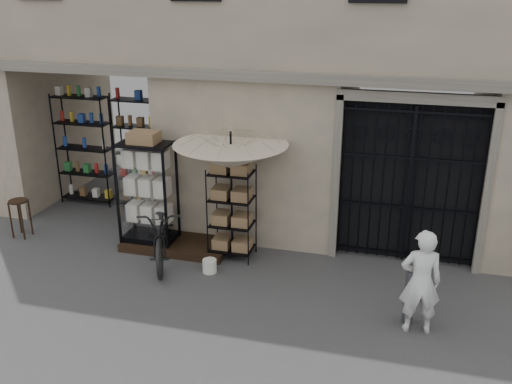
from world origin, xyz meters
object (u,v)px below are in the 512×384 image
(market_umbrella, at_px, (231,150))
(shopkeeper, at_px, (415,330))
(bicycle, at_px, (164,259))
(wooden_stool, at_px, (20,217))
(display_cabinet, at_px, (148,197))
(wire_rack, at_px, (232,214))
(steel_bollard, at_px, (409,297))
(white_bucket, at_px, (210,266))

(market_umbrella, relative_size, shopkeeper, 1.79)
(bicycle, xyz_separation_m, wooden_stool, (-3.13, 0.20, 0.40))
(display_cabinet, bearing_deg, wire_rack, -18.18)
(wire_rack, height_order, shopkeeper, wire_rack)
(bicycle, height_order, steel_bollard, bicycle)
(display_cabinet, height_order, shopkeeper, display_cabinet)
(white_bucket, distance_m, steel_bollard, 3.45)
(steel_bollard, xyz_separation_m, shopkeeper, (0.12, -0.17, -0.43))
(wooden_stool, xyz_separation_m, steel_bollard, (7.45, -1.16, 0.03))
(wire_rack, xyz_separation_m, white_bucket, (-0.20, -0.69, -0.73))
(wire_rack, bearing_deg, wooden_stool, 162.95)
(wire_rack, distance_m, wooden_stool, 4.32)
(white_bucket, height_order, steel_bollard, steel_bollard)
(wire_rack, relative_size, wooden_stool, 2.26)
(display_cabinet, xyz_separation_m, white_bucket, (1.42, -0.68, -0.88))
(bicycle, xyz_separation_m, steel_bollard, (4.32, -0.96, 0.43))
(wooden_stool, bearing_deg, wire_rack, 3.18)
(display_cabinet, relative_size, steel_bollard, 2.38)
(wooden_stool, height_order, steel_bollard, steel_bollard)
(wire_rack, relative_size, white_bucket, 7.05)
(wooden_stool, relative_size, shopkeeper, 0.48)
(market_umbrella, relative_size, wooden_stool, 3.72)
(market_umbrella, xyz_separation_m, bicycle, (-1.17, -0.43, -2.05))
(white_bucket, height_order, shopkeeper, white_bucket)
(display_cabinet, distance_m, wire_rack, 1.63)
(display_cabinet, distance_m, steel_bollard, 5.01)
(shopkeeper, bearing_deg, market_umbrella, -34.78)
(wooden_stool, bearing_deg, shopkeeper, -10.00)
(white_bucket, xyz_separation_m, steel_bollard, (3.36, -0.71, 0.31))
(market_umbrella, bearing_deg, display_cabinet, 179.98)
(wire_rack, height_order, white_bucket, wire_rack)
(market_umbrella, bearing_deg, shopkeeper, -25.56)
(display_cabinet, distance_m, white_bucket, 1.81)
(bicycle, bearing_deg, wire_rack, 0.44)
(white_bucket, relative_size, bicycle, 0.12)
(steel_bollard, bearing_deg, bicycle, 167.45)
(white_bucket, xyz_separation_m, shopkeeper, (3.48, -0.89, -0.12))
(market_umbrella, height_order, shopkeeper, market_umbrella)
(display_cabinet, height_order, market_umbrella, market_umbrella)
(display_cabinet, bearing_deg, shopkeeper, -36.15)
(wire_rack, relative_size, steel_bollard, 2.00)
(display_cabinet, distance_m, wooden_stool, 2.74)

